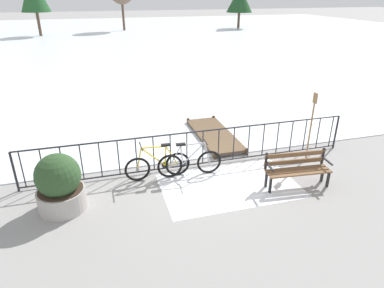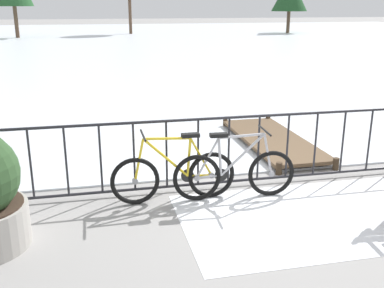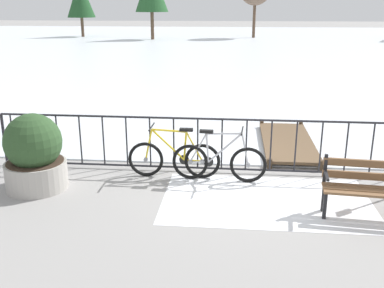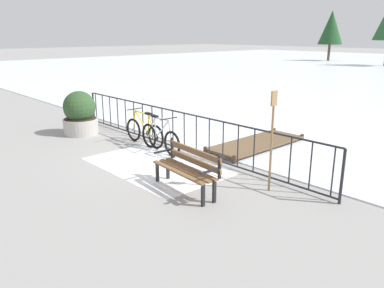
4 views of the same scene
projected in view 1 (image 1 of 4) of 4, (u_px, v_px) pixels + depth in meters
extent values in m
plane|color=gray|center=(195.00, 167.00, 9.37)|extent=(160.00, 160.00, 0.00)
cube|color=silver|center=(116.00, 38.00, 34.19)|extent=(80.00, 56.00, 0.03)
cube|color=white|center=(229.00, 185.00, 8.46)|extent=(3.39, 2.07, 0.01)
cylinder|color=#232328|center=(195.00, 132.00, 8.94)|extent=(9.00, 0.04, 0.04)
cylinder|color=#232328|center=(195.00, 164.00, 9.34)|extent=(9.00, 0.04, 0.04)
cylinder|color=#232328|center=(14.00, 172.00, 8.03)|extent=(0.06, 0.06, 1.05)
cylinder|color=#232328|center=(336.00, 132.00, 10.28)|extent=(0.06, 0.06, 1.05)
cylinder|color=#232328|center=(22.00, 170.00, 8.05)|extent=(0.03, 0.03, 0.97)
cylinder|color=#232328|center=(43.00, 167.00, 8.17)|extent=(0.03, 0.03, 0.97)
cylinder|color=#232328|center=(62.00, 165.00, 8.28)|extent=(0.03, 0.03, 0.97)
cylinder|color=#232328|center=(82.00, 162.00, 8.40)|extent=(0.03, 0.03, 0.97)
cylinder|color=#232328|center=(100.00, 160.00, 8.51)|extent=(0.03, 0.03, 0.97)
cylinder|color=#232328|center=(119.00, 158.00, 8.62)|extent=(0.03, 0.03, 0.97)
cylinder|color=#232328|center=(136.00, 156.00, 8.74)|extent=(0.03, 0.03, 0.97)
cylinder|color=#232328|center=(154.00, 153.00, 8.85)|extent=(0.03, 0.03, 0.97)
cylinder|color=#232328|center=(170.00, 151.00, 8.97)|extent=(0.03, 0.03, 0.97)
cylinder|color=#232328|center=(187.00, 149.00, 9.08)|extent=(0.03, 0.03, 0.97)
cylinder|color=#232328|center=(203.00, 147.00, 9.20)|extent=(0.03, 0.03, 0.97)
cylinder|color=#232328|center=(219.00, 145.00, 9.31)|extent=(0.03, 0.03, 0.97)
cylinder|color=#232328|center=(234.00, 144.00, 9.42)|extent=(0.03, 0.03, 0.97)
cylinder|color=#232328|center=(249.00, 142.00, 9.54)|extent=(0.03, 0.03, 0.97)
cylinder|color=#232328|center=(263.00, 140.00, 9.65)|extent=(0.03, 0.03, 0.97)
cylinder|color=#232328|center=(277.00, 138.00, 9.77)|extent=(0.03, 0.03, 0.97)
cylinder|color=#232328|center=(291.00, 136.00, 9.88)|extent=(0.03, 0.03, 0.97)
cylinder|color=#232328|center=(305.00, 135.00, 9.99)|extent=(0.03, 0.03, 0.97)
cylinder|color=#232328|center=(318.00, 133.00, 10.11)|extent=(0.03, 0.03, 0.97)
cylinder|color=#232328|center=(331.00, 132.00, 10.22)|extent=(0.03, 0.03, 0.97)
torus|color=black|center=(178.00, 164.00, 8.82)|extent=(0.66, 0.06, 0.66)
cylinder|color=gray|center=(178.00, 164.00, 8.82)|extent=(0.08, 0.06, 0.08)
torus|color=black|center=(138.00, 169.00, 8.55)|extent=(0.66, 0.06, 0.66)
cylinder|color=gray|center=(138.00, 169.00, 8.55)|extent=(0.08, 0.06, 0.08)
cylinder|color=yellow|center=(165.00, 156.00, 8.62)|extent=(0.08, 0.04, 0.53)
cylinder|color=yellow|center=(153.00, 157.00, 8.53)|extent=(0.61, 0.04, 0.59)
cylinder|color=yellow|center=(154.00, 147.00, 8.43)|extent=(0.63, 0.04, 0.07)
cylinder|color=yellow|center=(171.00, 164.00, 8.77)|extent=(0.34, 0.03, 0.05)
cylinder|color=yellow|center=(172.00, 155.00, 8.66)|extent=(0.32, 0.03, 0.56)
cylinder|color=yellow|center=(139.00, 159.00, 8.45)|extent=(0.16, 0.03, 0.59)
cube|color=black|center=(166.00, 145.00, 8.50)|extent=(0.24, 0.10, 0.05)
cylinder|color=black|center=(141.00, 146.00, 8.32)|extent=(0.03, 0.52, 0.03)
cylinder|color=black|center=(165.00, 165.00, 8.72)|extent=(0.18, 0.02, 0.18)
torus|color=black|center=(170.00, 166.00, 8.71)|extent=(0.66, 0.10, 0.66)
cylinder|color=gray|center=(170.00, 166.00, 8.71)|extent=(0.08, 0.06, 0.08)
torus|color=black|center=(209.00, 162.00, 8.92)|extent=(0.66, 0.10, 0.66)
cylinder|color=gray|center=(209.00, 162.00, 8.92)|extent=(0.08, 0.06, 0.08)
cylinder|color=#B2B2B7|center=(182.00, 155.00, 8.65)|extent=(0.08, 0.04, 0.53)
cylinder|color=#B2B2B7|center=(194.00, 153.00, 8.71)|extent=(0.61, 0.07, 0.59)
cylinder|color=#B2B2B7|center=(193.00, 144.00, 8.59)|extent=(0.63, 0.07, 0.07)
cylinder|color=#B2B2B7|center=(176.00, 165.00, 8.74)|extent=(0.34, 0.05, 0.05)
cylinder|color=#B2B2B7|center=(175.00, 156.00, 8.62)|extent=(0.32, 0.05, 0.56)
cylinder|color=#B2B2B7|center=(207.00, 152.00, 8.78)|extent=(0.16, 0.04, 0.59)
cube|color=black|center=(181.00, 144.00, 8.52)|extent=(0.25, 0.11, 0.05)
cylinder|color=black|center=(205.00, 141.00, 8.63)|extent=(0.06, 0.52, 0.03)
cylinder|color=black|center=(183.00, 164.00, 8.77)|extent=(0.18, 0.03, 0.18)
cube|color=brown|center=(295.00, 168.00, 8.38)|extent=(1.60, 0.25, 0.04)
cube|color=brown|center=(298.00, 171.00, 8.24)|extent=(1.60, 0.25, 0.04)
cube|color=brown|center=(301.00, 174.00, 8.10)|extent=(1.60, 0.25, 0.04)
cube|color=brown|center=(294.00, 162.00, 8.40)|extent=(1.60, 0.20, 0.12)
cube|color=brown|center=(295.00, 154.00, 8.32)|extent=(1.60, 0.20, 0.12)
cube|color=black|center=(328.00, 179.00, 8.34)|extent=(0.06, 0.06, 0.44)
cube|color=black|center=(322.00, 174.00, 8.58)|extent=(0.06, 0.06, 0.44)
cube|color=black|center=(323.00, 156.00, 8.50)|extent=(0.05, 0.05, 0.45)
cube|color=black|center=(328.00, 161.00, 8.28)|extent=(0.08, 0.40, 0.04)
cube|color=black|center=(270.00, 185.00, 8.08)|extent=(0.06, 0.06, 0.44)
cube|color=black|center=(266.00, 179.00, 8.32)|extent=(0.06, 0.06, 0.44)
cube|color=black|center=(266.00, 161.00, 8.24)|extent=(0.05, 0.05, 0.45)
cube|color=black|center=(270.00, 167.00, 8.03)|extent=(0.08, 0.40, 0.04)
cylinder|color=#ADA8A0|center=(62.00, 199.00, 7.49)|extent=(1.05, 1.05, 0.48)
cylinder|color=#38281E|center=(60.00, 190.00, 7.39)|extent=(0.96, 0.96, 0.02)
sphere|color=#2D4C28|center=(58.00, 176.00, 7.24)|extent=(0.97, 0.97, 0.97)
cylinder|color=#937047|center=(310.00, 132.00, 9.45)|extent=(0.04, 0.04, 1.70)
cube|color=#937047|center=(315.00, 98.00, 9.04)|extent=(0.03, 0.16, 0.28)
cube|color=brown|center=(214.00, 134.00, 11.18)|extent=(1.10, 2.96, 0.06)
cylinder|color=#433323|center=(215.00, 156.00, 9.77)|extent=(0.10, 0.10, 0.20)
cylinder|color=#433323|center=(246.00, 152.00, 10.02)|extent=(0.10, 0.10, 0.20)
cylinder|color=#433323|center=(188.00, 121.00, 12.36)|extent=(0.10, 0.10, 0.20)
cylinder|color=#433323|center=(213.00, 118.00, 12.61)|extent=(0.10, 0.10, 0.20)
cylinder|color=brown|center=(38.00, 16.00, 35.25)|extent=(0.30, 0.30, 4.02)
cylinder|color=brown|center=(239.00, 15.00, 42.49)|extent=(0.31, 0.31, 3.25)
cylinder|color=brown|center=(123.00, 14.00, 40.29)|extent=(0.27, 0.27, 3.72)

